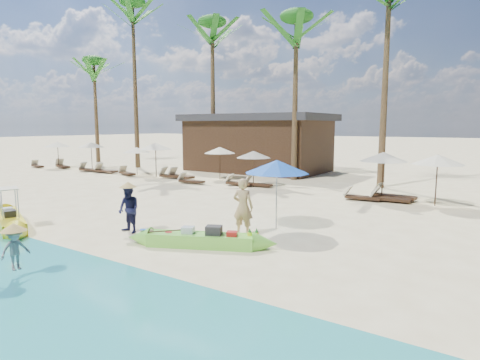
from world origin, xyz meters
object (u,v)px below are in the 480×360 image
Objects in this scene: yellow_canoe at (10,221)px; tourist at (243,207)px; blue_umbrella at (277,167)px; green_canoe at (201,239)px.

yellow_canoe is 8.10m from tourist.
tourist is 1.87m from blue_umbrella.
yellow_canoe is at bearing -147.55° from blue_umbrella.
blue_umbrella is (0.45, 1.37, 1.18)m from tourist.
blue_umbrella is at bearing 50.61° from green_canoe.
green_canoe is 7.14m from yellow_canoe.
tourist is (7.26, 3.53, 0.69)m from yellow_canoe.
yellow_canoe is 2.77× the size of tourist.
tourist reaches higher than green_canoe.
blue_umbrella is (0.81, 3.04, 1.89)m from green_canoe.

